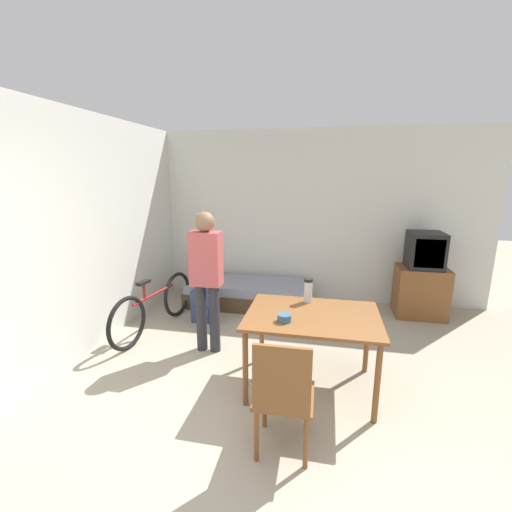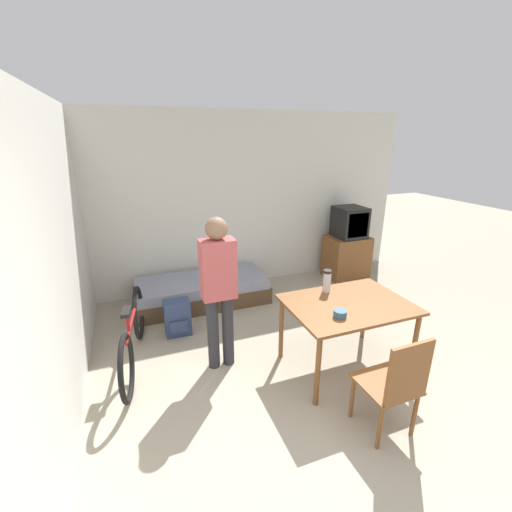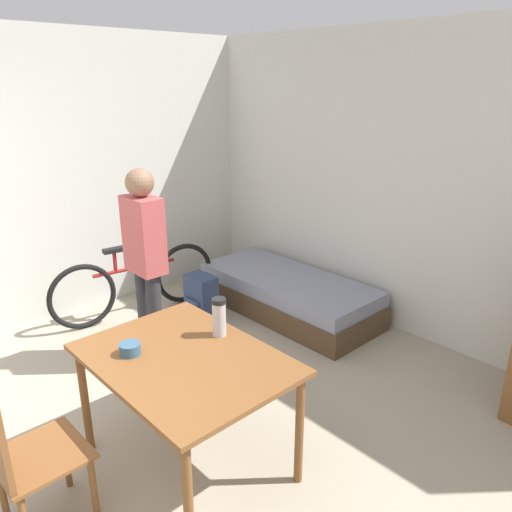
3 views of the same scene
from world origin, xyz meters
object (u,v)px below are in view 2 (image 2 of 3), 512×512
at_px(tv, 347,247).
at_px(dining_table, 347,310).
at_px(wooden_chair, 396,383).
at_px(bicycle, 133,336).
at_px(thermos_flask, 327,280).
at_px(person_standing, 219,284).
at_px(daybed, 202,291).
at_px(mate_bowl, 340,314).
at_px(backpack, 178,318).

relative_size(tv, dining_table, 1.01).
xyz_separation_m(wooden_chair, bicycle, (-1.91, 1.74, -0.18)).
distance_m(dining_table, thermos_flask, 0.39).
distance_m(bicycle, person_standing, 1.12).
bearing_deg(wooden_chair, thermos_flask, 85.55).
bearing_deg(bicycle, tv, 19.34).
xyz_separation_m(daybed, person_standing, (-0.12, -1.52, 0.76)).
relative_size(person_standing, mate_bowl, 13.38).
distance_m(tv, thermos_flask, 2.36).
distance_m(wooden_chair, person_standing, 1.78).
bearing_deg(dining_table, backpack, 140.85).
height_order(dining_table, wooden_chair, wooden_chair).
relative_size(daybed, person_standing, 1.17).
distance_m(daybed, backpack, 0.88).
bearing_deg(daybed, mate_bowl, -69.13).
bearing_deg(mate_bowl, person_standing, 144.24).
bearing_deg(daybed, dining_table, -61.67).
relative_size(daybed, bicycle, 1.12).
bearing_deg(bicycle, dining_table, -22.31).
xyz_separation_m(tv, backpack, (-3.00, -0.82, -0.33)).
height_order(tv, wooden_chair, tv).
xyz_separation_m(wooden_chair, mate_bowl, (-0.08, 0.68, 0.27)).
distance_m(daybed, dining_table, 2.33).
height_order(dining_table, backpack, dining_table).
relative_size(tv, wooden_chair, 1.32).
bearing_deg(wooden_chair, daybed, 107.69).
bearing_deg(bicycle, person_standing, -22.69).
xyz_separation_m(wooden_chair, thermos_flask, (0.09, 1.20, 0.37)).
height_order(daybed, bicycle, bicycle).
height_order(bicycle, person_standing, person_standing).
xyz_separation_m(daybed, wooden_chair, (0.92, -2.89, 0.33)).
xyz_separation_m(person_standing, mate_bowl, (0.96, -0.69, -0.16)).
bearing_deg(person_standing, daybed, 85.44).
relative_size(thermos_flask, backpack, 0.55).
bearing_deg(mate_bowl, wooden_chair, -83.30).
distance_m(daybed, bicycle, 1.52).
height_order(tv, bicycle, tv).
distance_m(wooden_chair, thermos_flask, 1.26).
distance_m(tv, bicycle, 3.74).
height_order(wooden_chair, backpack, wooden_chair).
bearing_deg(thermos_flask, bicycle, 165.00).
bearing_deg(thermos_flask, wooden_chair, -94.45).
height_order(daybed, wooden_chair, wooden_chair).
height_order(daybed, person_standing, person_standing).
xyz_separation_m(daybed, backpack, (-0.46, -0.75, 0.04)).
xyz_separation_m(tv, thermos_flask, (-1.52, -1.77, 0.34)).
distance_m(wooden_chair, backpack, 2.57).
bearing_deg(mate_bowl, dining_table, 41.23).
bearing_deg(daybed, person_standing, -94.56).
height_order(person_standing, thermos_flask, person_standing).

